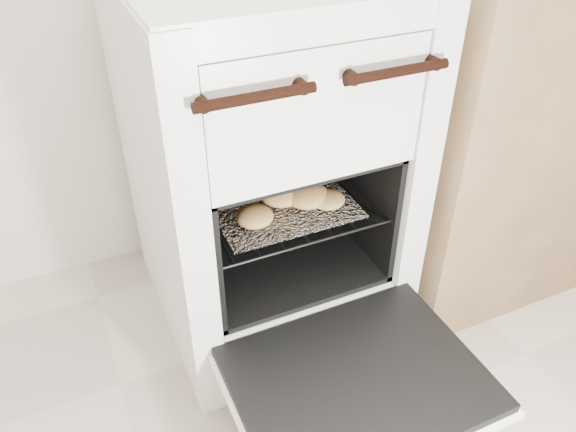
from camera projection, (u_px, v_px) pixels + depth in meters
name	position (u px, v px, depth m)	size (l,w,h in m)	color
stove	(264.00, 170.00, 1.41)	(0.59, 0.66, 0.91)	silver
oven_door	(358.00, 381.00, 1.18)	(0.53, 0.41, 0.04)	black
oven_rack	(275.00, 199.00, 1.38)	(0.43, 0.41, 0.01)	black
foil_sheet	(278.00, 201.00, 1.37)	(0.33, 0.30, 0.01)	silver
baked_rolls	(269.00, 190.00, 1.35)	(0.33, 0.28, 0.05)	tan
counter	(515.00, 119.00, 1.63)	(0.90, 0.60, 0.90)	brown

